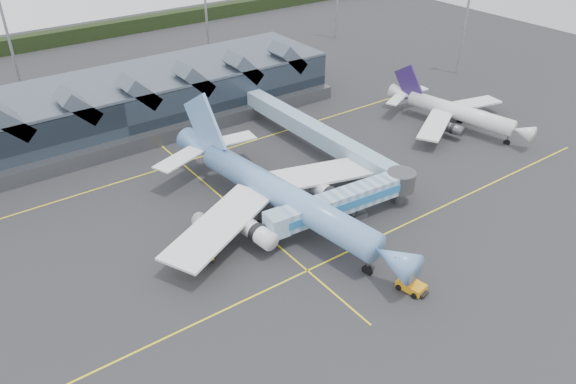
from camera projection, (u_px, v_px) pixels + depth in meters
ground at (272, 241)px, 78.10m from camera, size 260.00×260.00×0.00m
taxi_stripes at (235, 209)px, 85.01m from camera, size 120.00×60.00×0.01m
tree_line_far at (45, 40)px, 153.10m from camera, size 260.00×4.00×4.00m
terminal at (108, 108)px, 105.76m from camera, size 90.00×22.25×12.52m
light_masts at (190, 27)px, 125.45m from camera, size 132.40×42.56×22.45m
main_airliner at (277, 192)px, 80.65m from camera, size 40.53×46.95×15.08m
regional_jet at (455, 111)px, 108.42m from camera, size 27.20×30.07×10.36m
jet_bridge at (353, 198)px, 80.75m from camera, size 25.38×5.49×5.37m
fuel_truck at (202, 236)px, 76.14m from camera, size 5.47×9.08×3.11m
pushback_tug at (411, 285)px, 69.07m from camera, size 2.95×4.08×1.68m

